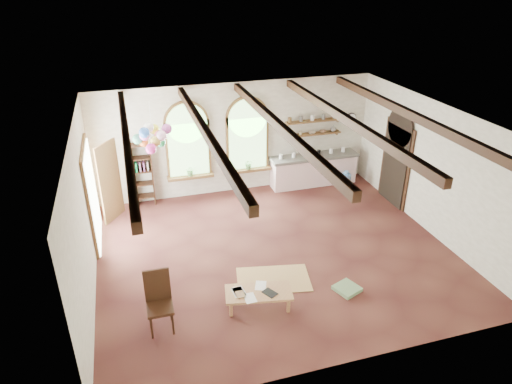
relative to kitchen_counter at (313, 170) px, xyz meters
name	(u,v)px	position (x,y,z in m)	size (l,w,h in m)	color
floor	(275,252)	(-2.30, -3.20, -0.48)	(8.00, 8.00, 0.00)	brown
ceiling_beams	(278,125)	(-2.30, -3.20, 2.62)	(6.20, 6.80, 0.18)	#331C10
window_left	(188,143)	(-3.70, 0.23, 1.16)	(1.30, 0.28, 2.20)	brown
window_right	(247,137)	(-2.00, 0.23, 1.16)	(1.30, 0.28, 2.20)	brown
left_doorway	(92,196)	(-6.25, -1.40, 0.67)	(0.10, 1.90, 2.50)	brown
right_doorway	(395,166)	(1.65, -1.70, 0.62)	(0.10, 1.30, 2.40)	black
kitchen_counter	(313,170)	(0.00, 0.00, 0.00)	(2.68, 0.62, 0.94)	silver
wall_shelf_lower	(313,134)	(0.00, 0.18, 1.07)	(1.70, 0.24, 0.04)	brown
wall_shelf_upper	(314,121)	(0.00, 0.18, 1.47)	(1.70, 0.24, 0.04)	brown
wall_clock	(351,118)	(1.25, 0.25, 1.42)	(0.32, 0.32, 0.04)	black
bookshelf	(143,175)	(-5.00, 0.12, 0.42)	(0.53, 0.32, 1.80)	#331C10
coffee_table	(259,293)	(-3.22, -4.92, -0.15)	(1.37, 0.81, 0.37)	tan
side_chair	(161,313)	(-5.10, -4.97, -0.14)	(0.47, 0.47, 1.18)	#331C10
floor_mat	(273,279)	(-2.67, -4.19, -0.47)	(1.54, 0.95, 0.02)	tan
floor_cushion	(347,289)	(-1.33, -4.96, -0.44)	(0.46, 0.46, 0.08)	#6C8F62
water_jug_a	(346,181)	(0.80, -0.58, -0.22)	(0.31, 0.31, 0.60)	#6194D1
water_jug_b	(343,173)	(1.02, 0.00, -0.23)	(0.29, 0.29, 0.57)	#6194D1
balloon_cluster	(152,136)	(-4.70, -1.02, 1.87)	(0.95, 0.95, 1.16)	white
table_book	(236,295)	(-3.67, -4.92, -0.10)	(0.16, 0.23, 0.02)	olive
tablet	(270,293)	(-3.03, -5.02, -0.10)	(0.19, 0.27, 0.01)	black
potted_plant_left	(190,171)	(-3.70, 0.12, 0.37)	(0.27, 0.23, 0.30)	#598C4C
potted_plant_right	(249,164)	(-2.00, 0.12, 0.37)	(0.27, 0.23, 0.30)	#598C4C
shelf_cup_a	(289,134)	(-0.75, 0.18, 1.14)	(0.12, 0.10, 0.10)	white
shelf_cup_b	(301,133)	(-0.40, 0.18, 1.14)	(0.10, 0.10, 0.09)	beige
shelf_bowl_a	(312,133)	(-0.05, 0.18, 1.12)	(0.22, 0.22, 0.05)	beige
shelf_bowl_b	(323,131)	(0.30, 0.18, 1.12)	(0.20, 0.20, 0.06)	#8C664C
shelf_vase	(333,128)	(0.65, 0.18, 1.19)	(0.18, 0.18, 0.19)	slate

